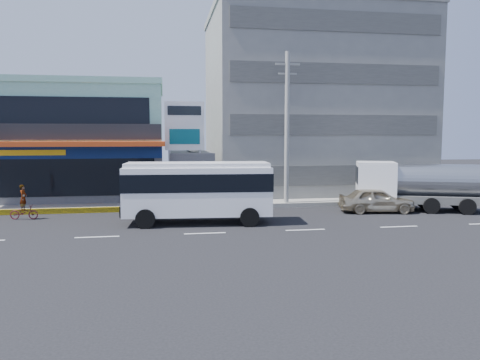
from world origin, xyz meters
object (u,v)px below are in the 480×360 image
utility_pole_near (287,128)px  minibus (198,187)px  satellite_dish (191,151)px  sedan (376,200)px  concrete_building (310,107)px  motorcycle_rider (24,208)px  tanker_truck (415,185)px  shop_building (80,145)px  billboard (185,132)px

utility_pole_near → minibus: utility_pole_near is taller
satellite_dish → utility_pole_near: bearing=-31.0°
sedan → satellite_dish: bearing=67.5°
concrete_building → minibus: 16.75m
sedan → motorcycle_rider: motorcycle_rider is taller
utility_pole_near → tanker_truck: bearing=-19.6°
satellite_dish → minibus: 8.49m
concrete_building → tanker_truck: (3.52, -10.27, -5.38)m
utility_pole_near → minibus: size_ratio=1.26×
motorcycle_rider → satellite_dish: bearing=30.2°
minibus → motorcycle_rider: minibus is taller
minibus → concrete_building: bearing=50.6°
minibus → tanker_truck: minibus is taller
motorcycle_rider → utility_pole_near: bearing=7.3°
satellite_dish → motorcycle_rider: 11.55m
shop_building → tanker_truck: bearing=-23.2°
shop_building → sedan: bearing=-26.8°
shop_building → satellite_dish: shop_building is taller
concrete_building → billboard: bearing=-151.1°
tanker_truck → utility_pole_near: bearing=160.4°
sedan → minibus: bearing=107.8°
minibus → shop_building: bearing=124.9°
billboard → tanker_truck: 15.08m
sedan → utility_pole_near: bearing=67.3°
concrete_building → sedan: (0.86, -10.57, -6.24)m
satellite_dish → utility_pole_near: 7.17m
sedan → motorcycle_rider: (-20.52, 0.95, -0.12)m
tanker_truck → motorcycle_rider: bearing=178.4°
utility_pole_near → tanker_truck: utility_pole_near is taller
shop_building → utility_pole_near: (14.00, -6.55, 1.15)m
satellite_dish → minibus: bearing=-90.9°
satellite_dish → motorcycle_rider: size_ratio=0.77×
satellite_dish → billboard: size_ratio=0.22×
billboard → utility_pole_near: 6.75m
utility_pole_near → sedan: utility_pole_near is taller
utility_pole_near → motorcycle_rider: bearing=-172.7°
concrete_building → tanker_truck: 12.12m
shop_building → billboard: (7.50, -4.75, 0.93)m
sedan → motorcycle_rider: bearing=96.0°
motorcycle_rider → billboard: bearing=22.6°
shop_building → motorcycle_rider: bearing=-101.0°
billboard → motorcycle_rider: (-9.16, -3.82, -4.28)m
satellite_dish → billboard: (-0.50, -1.80, 1.35)m
satellite_dish → tanker_truck: 15.03m
billboard → concrete_building: bearing=28.9°
utility_pole_near → motorcycle_rider: 16.42m
billboard → minibus: billboard is taller
satellite_dish → minibus: satellite_dish is taller
utility_pole_near → satellite_dish: bearing=149.0°
minibus → utility_pole_near: bearing=37.7°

